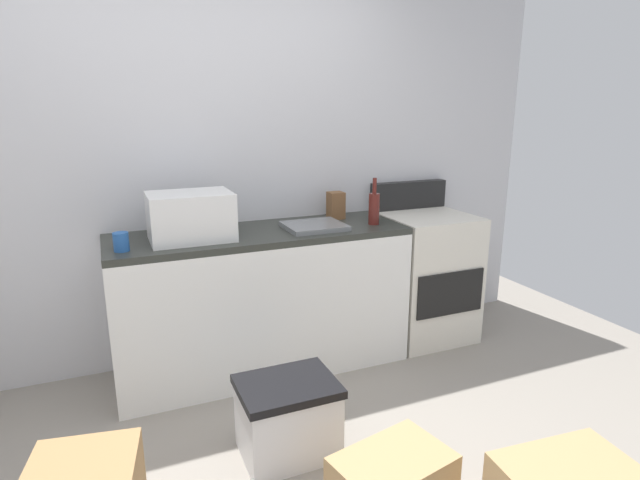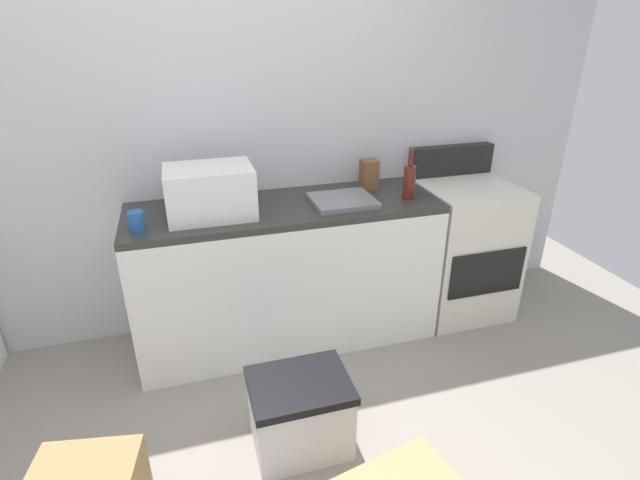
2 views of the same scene
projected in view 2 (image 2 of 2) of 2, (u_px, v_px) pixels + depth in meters
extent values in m
cube|color=silver|center=(220.00, 126.00, 2.84)|extent=(5.00, 0.10, 2.60)
cube|color=white|center=(287.00, 276.00, 2.98)|extent=(1.80, 0.60, 0.86)
cube|color=#2D302B|center=(285.00, 208.00, 2.79)|extent=(1.80, 0.60, 0.04)
cube|color=silver|center=(462.00, 249.00, 3.28)|extent=(0.60, 0.60, 0.90)
cube|color=black|center=(487.00, 273.00, 3.03)|extent=(0.52, 0.02, 0.30)
cube|color=black|center=(451.00, 160.00, 3.28)|extent=(0.60, 0.08, 0.20)
cube|color=white|center=(210.00, 192.00, 2.58)|extent=(0.46, 0.34, 0.27)
cube|color=slate|center=(343.00, 201.00, 2.80)|extent=(0.36, 0.32, 0.03)
cylinder|color=#591E19|center=(409.00, 183.00, 2.83)|extent=(0.07, 0.07, 0.20)
cylinder|color=#591E19|center=(411.00, 158.00, 2.77)|extent=(0.03, 0.03, 0.10)
cylinder|color=#2659A5|center=(137.00, 221.00, 2.43)|extent=(0.08, 0.08, 0.10)
cube|color=brown|center=(369.00, 174.00, 3.02)|extent=(0.10, 0.10, 0.18)
cube|color=silver|center=(300.00, 417.00, 2.27)|extent=(0.44, 0.34, 0.34)
cube|color=black|center=(300.00, 385.00, 2.19)|extent=(0.46, 0.36, 0.04)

